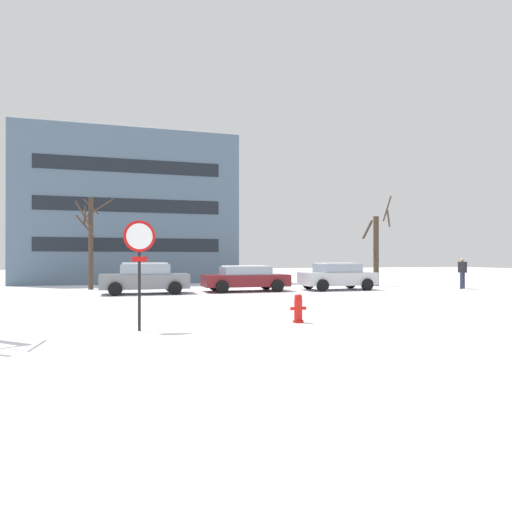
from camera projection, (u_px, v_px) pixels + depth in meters
name	position (u px, v px, depth m)	size (l,w,h in m)	color
ground_plane	(226.00, 317.00, 13.24)	(120.00, 120.00, 0.00)	white
road_surface	(204.00, 304.00, 17.05)	(80.00, 9.92, 0.00)	silver
stop_sign	(139.00, 253.00, 10.78)	(0.75, 0.18, 2.65)	black
fire_hydrant	(298.00, 307.00, 12.12)	(0.44, 0.30, 0.82)	red
parked_car_gray	(145.00, 278.00, 21.82)	(4.21, 2.10, 1.52)	slate
parked_car_maroon	(245.00, 278.00, 23.46)	(4.47, 2.17, 1.35)	maroon
parked_car_silver	(337.00, 276.00, 24.58)	(4.05, 2.12, 1.48)	silver
pedestrian_crossing	(462.00, 271.00, 25.42)	(0.50, 0.43, 1.76)	#2D334C
tree_far_mid	(376.00, 247.00, 28.07)	(2.00, 2.00, 5.55)	#423326
tree_far_right	(90.00, 239.00, 24.84)	(2.06, 2.07, 5.17)	#423326
building_far_left	(130.00, 211.00, 34.06)	(14.84, 9.13, 10.58)	slate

